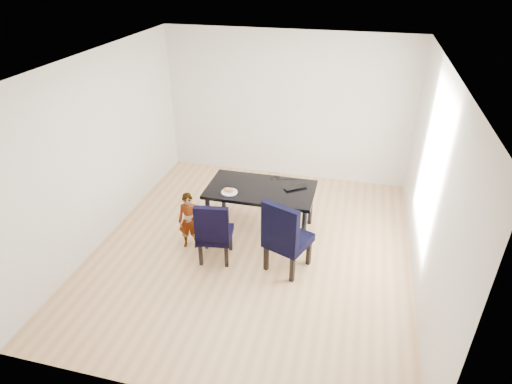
% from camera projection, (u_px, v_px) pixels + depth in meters
% --- Properties ---
extents(floor, '(4.50, 5.00, 0.01)m').
position_uv_depth(floor, '(253.00, 249.00, 6.32)').
color(floor, tan).
rests_on(floor, ground).
extents(ceiling, '(4.50, 5.00, 0.01)m').
position_uv_depth(ceiling, '(252.00, 62.00, 4.98)').
color(ceiling, white).
rests_on(ceiling, wall_back).
extents(wall_back, '(4.50, 0.01, 2.70)m').
position_uv_depth(wall_back, '(287.00, 107.00, 7.76)').
color(wall_back, silver).
rests_on(wall_back, ground).
extents(wall_front, '(4.50, 0.01, 2.70)m').
position_uv_depth(wall_front, '(177.00, 296.00, 3.54)').
color(wall_front, silver).
rests_on(wall_front, ground).
extents(wall_left, '(0.01, 5.00, 2.70)m').
position_uv_depth(wall_left, '(100.00, 150.00, 6.12)').
color(wall_left, white).
rests_on(wall_left, ground).
extents(wall_right, '(0.01, 5.00, 2.70)m').
position_uv_depth(wall_right, '(432.00, 186.00, 5.17)').
color(wall_right, silver).
rests_on(wall_right, ground).
extents(dining_table, '(1.60, 0.90, 0.75)m').
position_uv_depth(dining_table, '(261.00, 209.00, 6.55)').
color(dining_table, black).
rests_on(dining_table, floor).
extents(chair_left, '(0.52, 0.54, 0.95)m').
position_uv_depth(chair_left, '(215.00, 229.00, 5.91)').
color(chair_left, black).
rests_on(chair_left, floor).
extents(chair_right, '(0.69, 0.70, 1.09)m').
position_uv_depth(chair_right, '(289.00, 234.00, 5.69)').
color(chair_right, black).
rests_on(chair_right, floor).
extents(child, '(0.36, 0.27, 0.88)m').
position_uv_depth(child, '(189.00, 221.00, 6.16)').
color(child, '#FF4115').
rests_on(child, floor).
extents(plate, '(0.29, 0.29, 0.01)m').
position_uv_depth(plate, '(229.00, 192.00, 6.25)').
color(plate, silver).
rests_on(plate, dining_table).
extents(sandwich, '(0.17, 0.11, 0.06)m').
position_uv_depth(sandwich, '(229.00, 190.00, 6.23)').
color(sandwich, '#C08444').
rests_on(sandwich, plate).
extents(laptop, '(0.41, 0.38, 0.03)m').
position_uv_depth(laptop, '(294.00, 186.00, 6.40)').
color(laptop, black).
rests_on(laptop, dining_table).
extents(cable_tangle, '(0.18, 0.18, 0.01)m').
position_uv_depth(cable_tangle, '(275.00, 178.00, 6.63)').
color(cable_tangle, black).
rests_on(cable_tangle, dining_table).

